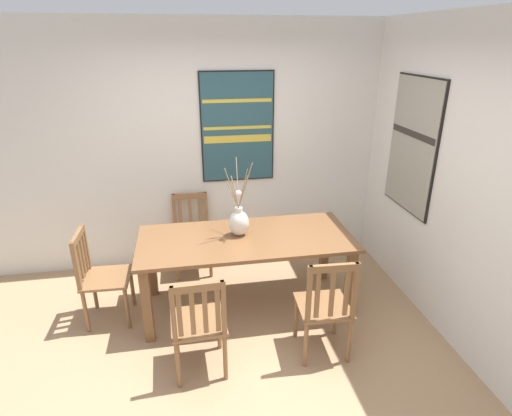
{
  "coord_description": "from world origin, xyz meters",
  "views": [
    {
      "loc": [
        -0.38,
        -2.68,
        2.48
      ],
      "look_at": [
        0.26,
        0.92,
        0.98
      ],
      "focal_mm": 29.06,
      "sensor_mm": 36.0,
      "label": 1
    }
  ],
  "objects_px": {
    "centerpiece_vase": "(239,221)",
    "chair_2": "(192,232)",
    "chair_0": "(199,323)",
    "painting_on_side_wall": "(413,146)",
    "chair_3": "(325,306)",
    "dining_table": "(246,247)",
    "painting_on_back_wall": "(238,128)",
    "chair_1": "(100,275)"
  },
  "relations": [
    {
      "from": "chair_1",
      "to": "painting_on_side_wall",
      "type": "height_order",
      "value": "painting_on_side_wall"
    },
    {
      "from": "chair_3",
      "to": "chair_2",
      "type": "bearing_deg",
      "value": 122.05
    },
    {
      "from": "chair_3",
      "to": "chair_0",
      "type": "bearing_deg",
      "value": -178.48
    },
    {
      "from": "chair_1",
      "to": "chair_3",
      "type": "xyz_separation_m",
      "value": [
        1.88,
        -0.82,
        0.0
      ]
    },
    {
      "from": "painting_on_back_wall",
      "to": "painting_on_side_wall",
      "type": "relative_size",
      "value": 0.92
    },
    {
      "from": "centerpiece_vase",
      "to": "chair_2",
      "type": "relative_size",
      "value": 0.84
    },
    {
      "from": "chair_1",
      "to": "chair_0",
      "type": "bearing_deg",
      "value": -44.69
    },
    {
      "from": "centerpiece_vase",
      "to": "painting_on_side_wall",
      "type": "xyz_separation_m",
      "value": [
        1.72,
        0.08,
        0.63
      ]
    },
    {
      "from": "dining_table",
      "to": "chair_3",
      "type": "bearing_deg",
      "value": -56.51
    },
    {
      "from": "chair_0",
      "to": "chair_1",
      "type": "xyz_separation_m",
      "value": [
        -0.86,
        0.85,
        0.0
      ]
    },
    {
      "from": "chair_0",
      "to": "painting_on_side_wall",
      "type": "xyz_separation_m",
      "value": [
        2.15,
        0.96,
        1.05
      ]
    },
    {
      "from": "painting_on_side_wall",
      "to": "chair_1",
      "type": "bearing_deg",
      "value": -177.89
    },
    {
      "from": "chair_3",
      "to": "painting_on_back_wall",
      "type": "height_order",
      "value": "painting_on_back_wall"
    },
    {
      "from": "chair_1",
      "to": "painting_on_side_wall",
      "type": "relative_size",
      "value": 0.7
    },
    {
      "from": "chair_3",
      "to": "painting_on_back_wall",
      "type": "xyz_separation_m",
      "value": [
        -0.45,
        1.82,
        1.1
      ]
    },
    {
      "from": "chair_3",
      "to": "chair_1",
      "type": "bearing_deg",
      "value": 156.34
    },
    {
      "from": "chair_2",
      "to": "painting_on_back_wall",
      "type": "distance_m",
      "value": 1.27
    },
    {
      "from": "centerpiece_vase",
      "to": "chair_1",
      "type": "xyz_separation_m",
      "value": [
        -1.3,
        -0.03,
        -0.43
      ]
    },
    {
      "from": "centerpiece_vase",
      "to": "chair_3",
      "type": "xyz_separation_m",
      "value": [
        0.58,
        -0.85,
        -0.42
      ]
    },
    {
      "from": "dining_table",
      "to": "painting_on_side_wall",
      "type": "bearing_deg",
      "value": 4.84
    },
    {
      "from": "chair_1",
      "to": "chair_3",
      "type": "bearing_deg",
      "value": -23.66
    },
    {
      "from": "painting_on_side_wall",
      "to": "dining_table",
      "type": "bearing_deg",
      "value": -175.16
    },
    {
      "from": "chair_0",
      "to": "dining_table",
      "type": "bearing_deg",
      "value": 58.94
    },
    {
      "from": "centerpiece_vase",
      "to": "chair_3",
      "type": "relative_size",
      "value": 0.78
    },
    {
      "from": "chair_0",
      "to": "chair_3",
      "type": "height_order",
      "value": "chair_3"
    },
    {
      "from": "chair_2",
      "to": "painting_on_side_wall",
      "type": "bearing_deg",
      "value": -17.74
    },
    {
      "from": "dining_table",
      "to": "painting_on_back_wall",
      "type": "bearing_deg",
      "value": 85.84
    },
    {
      "from": "chair_2",
      "to": "chair_0",
      "type": "bearing_deg",
      "value": -90.15
    },
    {
      "from": "chair_2",
      "to": "painting_on_side_wall",
      "type": "relative_size",
      "value": 0.68
    },
    {
      "from": "chair_1",
      "to": "chair_3",
      "type": "distance_m",
      "value": 2.05
    },
    {
      "from": "chair_0",
      "to": "painting_on_side_wall",
      "type": "bearing_deg",
      "value": 24.06
    },
    {
      "from": "chair_2",
      "to": "painting_on_side_wall",
      "type": "xyz_separation_m",
      "value": [
        2.15,
        -0.69,
        1.07
      ]
    },
    {
      "from": "chair_3",
      "to": "painting_on_side_wall",
      "type": "relative_size",
      "value": 0.73
    },
    {
      "from": "dining_table",
      "to": "centerpiece_vase",
      "type": "distance_m",
      "value": 0.26
    },
    {
      "from": "chair_2",
      "to": "dining_table",
      "type": "bearing_deg",
      "value": -59.37
    },
    {
      "from": "chair_0",
      "to": "painting_on_back_wall",
      "type": "bearing_deg",
      "value": 72.87
    },
    {
      "from": "dining_table",
      "to": "chair_2",
      "type": "relative_size",
      "value": 2.28
    },
    {
      "from": "centerpiece_vase",
      "to": "chair_2",
      "type": "bearing_deg",
      "value": 119.35
    },
    {
      "from": "chair_2",
      "to": "chair_3",
      "type": "distance_m",
      "value": 1.91
    },
    {
      "from": "chair_1",
      "to": "chair_3",
      "type": "relative_size",
      "value": 0.96
    },
    {
      "from": "centerpiece_vase",
      "to": "chair_0",
      "type": "distance_m",
      "value": 1.07
    },
    {
      "from": "chair_0",
      "to": "painting_on_side_wall",
      "type": "distance_m",
      "value": 2.58
    }
  ]
}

